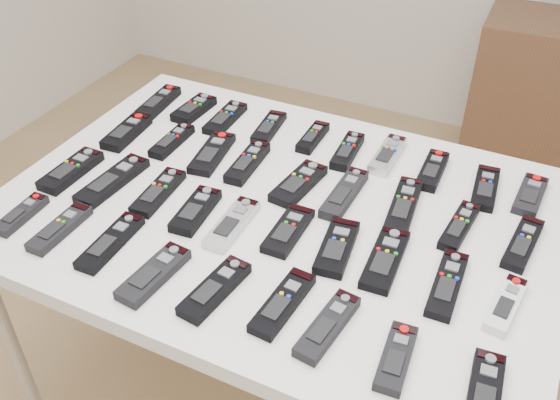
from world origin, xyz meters
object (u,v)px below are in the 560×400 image
at_px(remote_17, 459,226).
at_px(remote_27, 447,284).
at_px(table, 280,227).
at_px(remote_9, 530,195).
at_px(remote_32, 154,274).
at_px(remote_19, 71,170).
at_px(remote_30, 60,228).
at_px(remote_33, 215,289).
at_px(remote_23, 232,224).
at_px(remote_11, 172,141).
at_px(remote_25, 337,247).
at_px(remote_18, 523,243).
at_px(remote_28, 506,304).
at_px(remote_31, 111,242).
at_px(remote_12, 212,153).
at_px(remote_8, 485,188).
at_px(remote_4, 313,137).
at_px(remote_15, 344,194).
at_px(remote_26, 385,259).
at_px(remote_16, 404,206).
at_px(remote_35, 328,326).
at_px(remote_22, 196,210).
at_px(remote_37, 485,393).
at_px(remote_3, 269,127).
at_px(remote_2, 225,118).
at_px(remote_13, 248,163).
at_px(remote_5, 347,151).
at_px(remote_10, 127,132).
at_px(remote_21, 158,192).
at_px(remote_29, 21,214).
at_px(remote_6, 388,155).
at_px(remote_1, 194,109).
at_px(remote_24, 288,230).
at_px(remote_7, 432,170).
at_px(remote_20, 113,180).
at_px(remote_34, 283,303).

distance_m(remote_17, remote_27, 0.18).
bearing_deg(remote_17, table, -160.64).
distance_m(remote_9, remote_32, 0.86).
bearing_deg(remote_19, remote_30, -54.64).
distance_m(remote_19, remote_33, 0.55).
bearing_deg(remote_23, remote_11, 142.80).
height_order(remote_25, remote_32, remote_32).
height_order(remote_18, remote_28, remote_28).
xyz_separation_m(remote_18, remote_31, (-0.78, -0.37, 0.00)).
height_order(remote_12, remote_32, remote_32).
bearing_deg(remote_8, remote_4, 171.51).
relative_size(remote_15, remote_18, 1.09).
relative_size(remote_26, remote_31, 1.02).
height_order(table, remote_30, remote_30).
distance_m(remote_19, remote_31, 0.30).
bearing_deg(table, remote_15, 38.83).
bearing_deg(remote_16, remote_35, -98.61).
distance_m(remote_22, remote_37, 0.70).
relative_size(remote_12, remote_18, 1.04).
bearing_deg(remote_3, remote_11, -143.97).
height_order(remote_3, remote_22, remote_22).
xyz_separation_m(remote_2, remote_13, (0.16, -0.17, 0.00)).
height_order(remote_5, remote_30, remote_5).
distance_m(remote_8, remote_10, 0.92).
xyz_separation_m(remote_21, remote_27, (0.67, -0.00, -0.00)).
bearing_deg(remote_37, remote_29, 174.46).
distance_m(remote_6, remote_9, 0.35).
bearing_deg(remote_13, remote_2, 130.54).
bearing_deg(remote_30, remote_37, -1.29).
xyz_separation_m(remote_4, remote_17, (0.43, -0.19, -0.00)).
bearing_deg(remote_22, remote_1, 117.65).
bearing_deg(remote_18, remote_12, -174.71).
distance_m(remote_22, remote_25, 0.33).
xyz_separation_m(remote_11, remote_19, (-0.14, -0.22, 0.00)).
relative_size(remote_10, remote_33, 0.96).
bearing_deg(remote_22, remote_13, 81.20).
xyz_separation_m(remote_11, remote_31, (0.11, -0.39, -0.00)).
bearing_deg(remote_21, remote_25, -3.66).
bearing_deg(remote_24, remote_5, 88.48).
relative_size(remote_7, remote_9, 1.03).
bearing_deg(remote_22, remote_20, 171.99).
xyz_separation_m(remote_11, remote_33, (0.37, -0.41, 0.00)).
relative_size(remote_16, remote_32, 1.15).
bearing_deg(remote_25, remote_8, 48.04).
bearing_deg(remote_37, remote_28, 86.42).
distance_m(remote_34, remote_37, 0.38).
distance_m(remote_8, remote_32, 0.78).
bearing_deg(remote_25, remote_23, 179.38).
relative_size(remote_6, remote_29, 1.20).
xyz_separation_m(remote_27, remote_30, (-0.79, -0.20, 0.00)).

